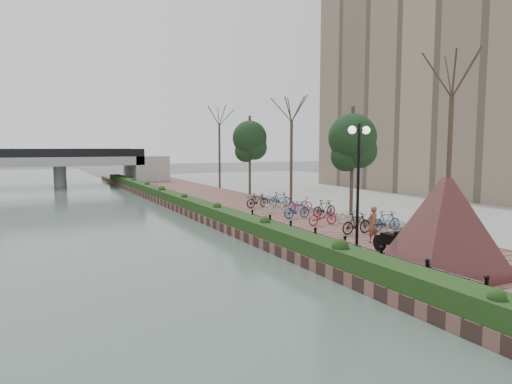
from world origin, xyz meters
TOP-DOWN VIEW (x-y plane):
  - ground at (0.00, 0.00)m, footprint 220.00×220.00m
  - promenade at (4.00, 17.50)m, footprint 8.00×75.00m
  - inland_pavement at (20.00, 17.50)m, footprint 24.00×75.00m
  - hedge at (0.60, 20.00)m, footprint 1.10×56.00m
  - chain_fence at (1.40, 2.00)m, footprint 0.10×14.10m
  - granite_monument at (3.06, -2.17)m, footprint 5.77×5.77m
  - lamppost at (2.63, 1.81)m, footprint 1.02×0.32m
  - motorcycle at (3.08, 0.26)m, footprint 0.62×1.82m
  - pedestrian at (4.00, 2.46)m, footprint 0.61×0.43m
  - bicycle_parking at (5.50, 8.14)m, footprint 2.40×14.69m
  - street_trees at (8.00, 12.68)m, footprint 3.20×37.12m
  - apartment_tower at (26.00, 18.00)m, footprint 12.00×24.00m

SIDE VIEW (x-z plane):
  - ground at x=0.00m, z-range 0.00..0.00m
  - promenade at x=4.00m, z-range 0.00..0.50m
  - inland_pavement at x=20.00m, z-range 0.00..0.50m
  - hedge at x=0.60m, z-range 0.50..1.10m
  - chain_fence at x=1.40m, z-range 0.50..1.20m
  - bicycle_parking at x=5.50m, z-range 0.47..1.47m
  - motorcycle at x=3.08m, z-range 0.50..1.63m
  - pedestrian at x=4.00m, z-range 0.50..2.09m
  - granite_monument at x=3.06m, z-range 0.52..3.64m
  - street_trees at x=8.00m, z-range 0.29..7.09m
  - lamppost at x=2.63m, z-range 1.60..6.65m
  - apartment_tower at x=26.00m, z-range 0.50..35.50m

